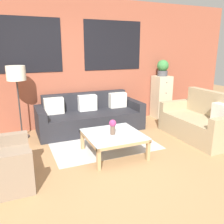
% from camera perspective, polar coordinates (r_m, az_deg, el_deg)
% --- Properties ---
extents(ground_plane, '(16.00, 16.00, 0.00)m').
position_cam_1_polar(ground_plane, '(3.56, 1.67, -14.13)').
color(ground_plane, '#9E754C').
extents(wall_back_brick, '(8.40, 0.09, 2.80)m').
position_cam_1_polar(wall_back_brick, '(5.43, -9.33, 11.38)').
color(wall_back_brick, brown).
rests_on(wall_back_brick, ground_plane).
extents(rug, '(1.91, 1.56, 0.00)m').
position_cam_1_polar(rug, '(4.61, -2.71, -7.07)').
color(rug, '#BCB7B2').
rests_on(rug, ground_plane).
extents(couch_dark, '(2.25, 0.88, 0.78)m').
position_cam_1_polar(couch_dark, '(5.22, -5.34, -1.21)').
color(couch_dark, '#232328').
rests_on(couch_dark, ground_plane).
extents(settee_vintage, '(0.80, 1.55, 0.92)m').
position_cam_1_polar(settee_vintage, '(5.03, 20.53, -2.42)').
color(settee_vintage, tan).
rests_on(settee_vintage, ground_plane).
extents(coffee_table, '(0.91, 0.91, 0.37)m').
position_cam_1_polar(coffee_table, '(3.97, 0.36, -5.93)').
color(coffee_table, silver).
rests_on(coffee_table, ground_plane).
extents(floor_lamp, '(0.35, 0.35, 1.43)m').
position_cam_1_polar(floor_lamp, '(4.87, -22.04, 7.84)').
color(floor_lamp, '#2D2D2D').
rests_on(floor_lamp, ground_plane).
extents(drawer_cabinet, '(0.40, 0.41, 1.07)m').
position_cam_1_polar(drawer_cabinet, '(6.21, 11.74, 3.57)').
color(drawer_cabinet, '#C6B793').
rests_on(drawer_cabinet, ground_plane).
extents(potted_plant, '(0.29, 0.29, 0.40)m').
position_cam_1_polar(potted_plant, '(6.11, 12.11, 10.39)').
color(potted_plant, '#47474C').
rests_on(potted_plant, drawer_cabinet).
extents(flower_vase, '(0.12, 0.12, 0.25)m').
position_cam_1_polar(flower_vase, '(3.87, 0.16, -3.31)').
color(flower_vase, brown).
rests_on(flower_vase, coffee_table).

